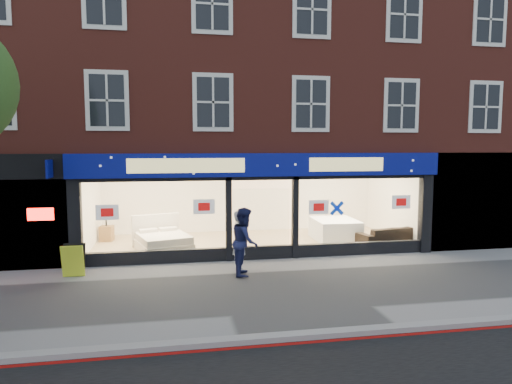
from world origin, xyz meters
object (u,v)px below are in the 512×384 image
object	(u,v)px
a_board	(74,260)
pedestrian_grey	(240,241)
sofa	(387,236)
pedestrian_blue	(245,241)
display_bed	(163,241)
mattress_stack	(335,229)

from	to	relation	value
a_board	pedestrian_grey	xyz separation A→B (m)	(4.51, -0.23, 0.41)
sofa	pedestrian_blue	xyz separation A→B (m)	(-5.40, -2.47, 0.52)
display_bed	a_board	size ratio (longest dim) A/B	2.58
a_board	sofa	bearing A→B (deg)	11.38
mattress_stack	a_board	distance (m)	8.99
mattress_stack	pedestrian_blue	size ratio (longest dim) A/B	1.04
display_bed	pedestrian_grey	xyz separation A→B (m)	(2.20, -2.56, 0.45)
display_bed	pedestrian_grey	size ratio (longest dim) A/B	1.34
mattress_stack	sofa	xyz separation A→B (m)	(1.50, -1.13, -0.06)
mattress_stack	a_board	size ratio (longest dim) A/B	2.16
sofa	display_bed	bearing A→B (deg)	-14.69
display_bed	sofa	bearing A→B (deg)	-20.32
display_bed	a_board	world-z (taller)	display_bed
a_board	pedestrian_blue	distance (m)	4.65
a_board	pedestrian_blue	world-z (taller)	pedestrian_blue
pedestrian_grey	a_board	bearing A→B (deg)	79.11
mattress_stack	pedestrian_grey	xyz separation A→B (m)	(-3.98, -3.19, 0.39)
pedestrian_blue	sofa	bearing A→B (deg)	-55.47
mattress_stack	sofa	size ratio (longest dim) A/B	0.90
sofa	pedestrian_grey	xyz separation A→B (m)	(-5.48, -2.07, 0.45)
sofa	a_board	size ratio (longest dim) A/B	2.39
sofa	pedestrian_blue	world-z (taller)	pedestrian_blue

